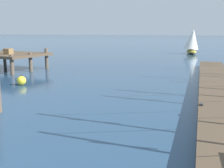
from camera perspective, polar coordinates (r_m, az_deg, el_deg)
floating_dock at (r=14.95m, az=20.97°, el=-0.42°), size 3.16×22.51×0.53m
pier_platform at (r=24.09m, az=-20.77°, el=5.61°), size 6.29×5.00×1.77m
mooring_buoy at (r=16.92m, az=-18.18°, el=0.68°), size 0.53×0.53×0.61m
distant_sailboat at (r=39.61m, az=16.23°, el=8.38°), size 2.71×4.09×3.71m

